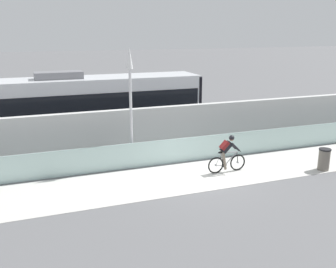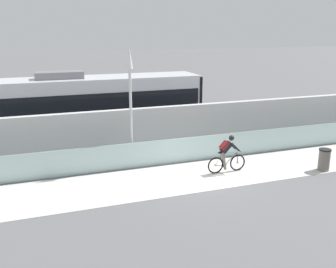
{
  "view_description": "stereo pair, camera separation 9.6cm",
  "coord_description": "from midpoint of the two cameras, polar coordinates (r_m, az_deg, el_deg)",
  "views": [
    {
      "loc": [
        -6.55,
        -13.73,
        5.9
      ],
      "look_at": [
        -0.61,
        2.35,
        1.25
      ],
      "focal_mm": 41.37,
      "sensor_mm": 36.0,
      "label": 1
    },
    {
      "loc": [
        -6.46,
        -13.77,
        5.9
      ],
      "look_at": [
        -0.61,
        2.35,
        1.25
      ],
      "focal_mm": 41.37,
      "sensor_mm": 36.0,
      "label": 2
    }
  ],
  "objects": [
    {
      "name": "bike_path_deck",
      "position": [
        16.31,
        5.03,
        -6.07
      ],
      "size": [
        32.0,
        3.2,
        0.01
      ],
      "primitive_type": "cube",
      "color": "silver",
      "rests_on": "ground"
    },
    {
      "name": "tram_rail_near",
      "position": [
        21.73,
        -1.76,
        -0.57
      ],
      "size": [
        32.0,
        0.08,
        0.01
      ],
      "primitive_type": "cube",
      "color": "#595654",
      "rests_on": "ground"
    },
    {
      "name": "lamp_post_antenna",
      "position": [
        16.63,
        -5.41,
        6.09
      ],
      "size": [
        0.28,
        0.28,
        5.2
      ],
      "color": "gray",
      "rests_on": "ground"
    },
    {
      "name": "concrete_barrier_wall",
      "position": [
        19.18,
        0.53,
        0.79
      ],
      "size": [
        32.0,
        0.36,
        2.27
      ],
      "primitive_type": "cube",
      "color": "silver",
      "rests_on": "ground"
    },
    {
      "name": "tram",
      "position": [
        21.28,
        -10.01,
        4.09
      ],
      "size": [
        11.06,
        2.54,
        3.81
      ],
      "color": "silver",
      "rests_on": "ground"
    },
    {
      "name": "cyclist_on_bike",
      "position": [
        16.56,
        8.83,
        -2.95
      ],
      "size": [
        1.77,
        0.58,
        1.61
      ],
      "color": "black",
      "rests_on": "ground"
    },
    {
      "name": "tram_rail_far",
      "position": [
        23.05,
        -2.88,
        0.34
      ],
      "size": [
        32.0,
        0.08,
        0.01
      ],
      "primitive_type": "cube",
      "color": "#595654",
      "rests_on": "ground"
    },
    {
      "name": "ground_plane",
      "position": [
        16.31,
        5.03,
        -6.09
      ],
      "size": [
        200.0,
        200.0,
        0.0
      ],
      "primitive_type": "plane",
      "color": "slate"
    },
    {
      "name": "glass_parapet",
      "position": [
        17.72,
        2.56,
        -2.35
      ],
      "size": [
        32.0,
        0.05,
        1.14
      ],
      "primitive_type": "cube",
      "color": "silver",
      "rests_on": "ground"
    },
    {
      "name": "trash_bin",
      "position": [
        17.98,
        22.17,
        -3.52
      ],
      "size": [
        0.51,
        0.51,
        0.96
      ],
      "color": "slate",
      "rests_on": "ground"
    }
  ]
}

